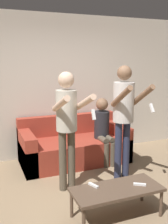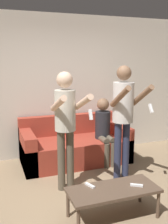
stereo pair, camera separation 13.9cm
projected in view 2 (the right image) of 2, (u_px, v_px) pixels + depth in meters
The scene contains 9 objects.
ground_plane at pixel (98, 206), 3.39m from camera, with size 14.00×14.00×0.00m, color #937A5B.
wall_back at pixel (56, 87), 5.03m from camera, with size 6.40×0.06×2.70m.
couch at pixel (75, 146), 4.86m from camera, with size 1.93×0.92×0.82m.
person_standing_left at pixel (66, 119), 3.63m from camera, with size 0.41×0.73×1.71m.
person_standing_right at pixel (123, 110), 3.93m from camera, with size 0.43×0.66×1.78m.
person_seated at pixel (104, 128), 4.74m from camera, with size 0.28×0.51×1.18m.
coffee_table at pixel (113, 191), 3.09m from camera, with size 1.08×0.47×0.37m.
remote_near at pixel (137, 185), 3.14m from camera, with size 0.15×0.11×0.02m.
remote_far at pixel (90, 185), 3.13m from camera, with size 0.09×0.15×0.02m.
Camera 2 is at (-1.23, -2.84, 1.87)m, focal length 42.00 mm.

